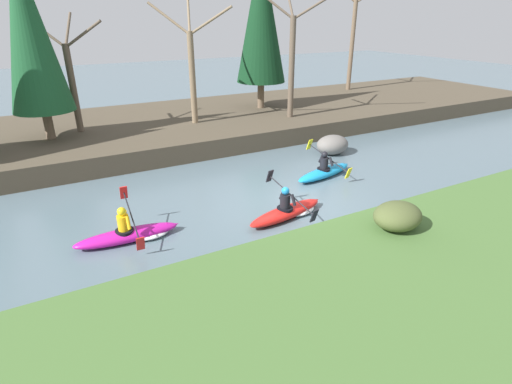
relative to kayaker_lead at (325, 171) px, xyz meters
name	(u,v)px	position (x,y,z in m)	size (l,w,h in m)	color
ground_plane	(292,205)	(-2.38, -1.45, -0.22)	(90.00, 90.00, 0.00)	slate
riverbank_near	(431,283)	(-2.38, -6.70, 0.19)	(44.00, 5.34, 0.82)	#476B33
riverbank_far	(188,124)	(-2.38, 8.30, 0.19)	(44.00, 9.06, 0.82)	#4C4233
conifer_tree_left	(28,30)	(-8.69, 7.25, 4.81)	(2.36, 2.36, 7.28)	brown
conifer_tree_mid_left	(261,15)	(1.94, 8.40, 5.29)	(2.59, 2.59, 8.00)	brown
bare_tree_upstream	(72,78)	(-7.45, 7.93, 2.88)	(2.71, 2.68, 4.83)	brown
bare_tree_mid_upstream	(192,67)	(-2.44, 7.00, 3.15)	(3.01, 2.97, 5.41)	#7A664C
bare_tree_mid_downstream	(292,55)	(2.21, 5.86, 3.54)	(3.45, 3.40, 6.24)	brown
bare_tree_downstream	(352,35)	(10.14, 10.78, 4.11)	(4.08, 4.03, 7.45)	brown
shrub_clump_nearest	(398,216)	(-1.85, -5.14, 0.93)	(1.22, 1.02, 0.66)	#4C562D
kayaker_lead	(325,171)	(0.00, 0.00, 0.00)	(2.79, 2.06, 1.20)	#1993D6
kayaker_middle	(289,211)	(-2.92, -2.09, -0.02)	(2.79, 2.06, 1.20)	red
kayaker_trailing	(132,233)	(-7.35, -1.23, -0.02)	(2.78, 2.07, 1.20)	#C61999
boulder_midstream	(332,145)	(1.94, 2.02, 0.19)	(1.46, 1.14, 0.82)	slate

